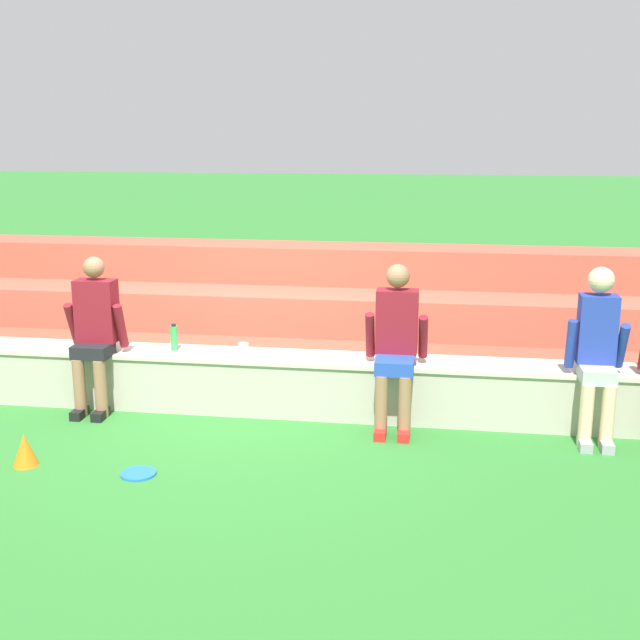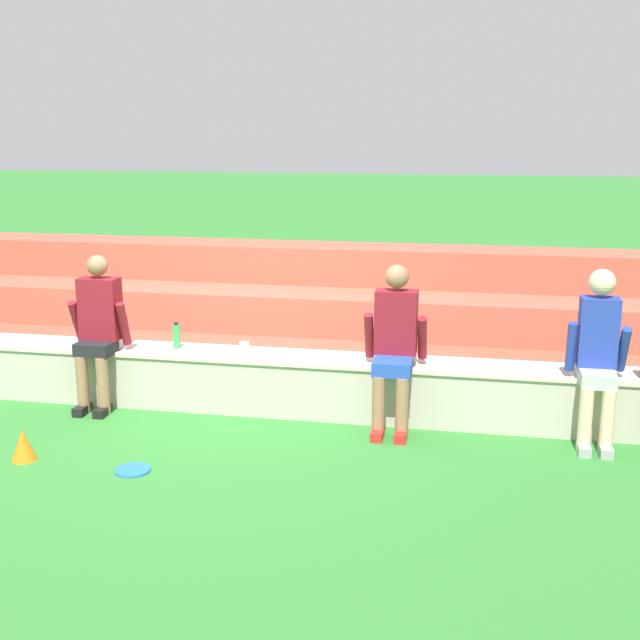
% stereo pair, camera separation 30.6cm
% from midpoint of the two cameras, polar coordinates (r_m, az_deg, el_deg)
% --- Properties ---
extents(ground_plane, '(80.00, 80.00, 0.00)m').
position_cam_midpoint_polar(ground_plane, '(7.42, -7.98, -6.87)').
color(ground_plane, '#2D752D').
extents(stone_seating_wall, '(8.77, 0.48, 0.55)m').
position_cam_midpoint_polar(stone_seating_wall, '(7.53, -7.58, -4.23)').
color(stone_seating_wall, '#B7AF9E').
rests_on(stone_seating_wall, ground).
extents(brick_bleachers, '(12.25, 2.05, 1.26)m').
position_cam_midpoint_polar(brick_bleachers, '(9.01, -4.73, 0.13)').
color(brick_bleachers, '#A34C38').
rests_on(brick_bleachers, ground).
extents(person_left_of_center, '(0.55, 0.50, 1.44)m').
position_cam_midpoint_polar(person_left_of_center, '(7.62, -16.87, -0.69)').
color(person_left_of_center, '#996B4C').
rests_on(person_left_of_center, ground).
extents(person_center, '(0.54, 0.61, 1.43)m').
position_cam_midpoint_polar(person_center, '(6.92, 4.16, -1.60)').
color(person_center, '#996B4C').
rests_on(person_center, ground).
extents(person_right_of_center, '(0.49, 0.54, 1.46)m').
position_cam_midpoint_polar(person_right_of_center, '(6.95, 17.96, -2.05)').
color(person_right_of_center, beige).
rests_on(person_right_of_center, ground).
extents(water_bottle_mid_left, '(0.07, 0.07, 0.25)m').
position_cam_midpoint_polar(water_bottle_mid_left, '(7.61, -11.49, -1.25)').
color(water_bottle_mid_left, green).
rests_on(water_bottle_mid_left, stone_seating_wall).
extents(plastic_cup_left_end, '(0.09, 0.09, 0.10)m').
position_cam_midpoint_polar(plastic_cup_left_end, '(7.40, -6.66, -2.03)').
color(plastic_cup_left_end, white).
rests_on(plastic_cup_left_end, stone_seating_wall).
extents(frisbee, '(0.27, 0.27, 0.02)m').
position_cam_midpoint_polar(frisbee, '(6.38, -14.18, -10.57)').
color(frisbee, blue).
rests_on(frisbee, ground).
extents(sports_cone, '(0.20, 0.20, 0.26)m').
position_cam_midpoint_polar(sports_cone, '(6.77, -21.52, -8.61)').
color(sports_cone, orange).
rests_on(sports_cone, ground).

